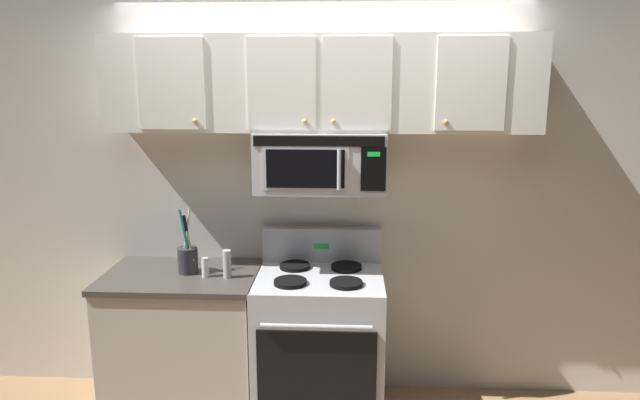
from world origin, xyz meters
TOP-DOWN VIEW (x-y plane):
  - back_wall at (0.00, 0.79)m, footprint 5.20×0.10m
  - stove_range at (0.00, 0.42)m, footprint 0.76×0.69m
  - over_range_microwave at (-0.00, 0.54)m, footprint 0.76×0.43m
  - upper_cabinets at (-0.00, 0.57)m, footprint 2.50×0.36m
  - counter_segment at (-0.84, 0.43)m, footprint 0.93×0.65m
  - utensil_crock_charcoal at (-0.80, 0.44)m, footprint 0.12×0.12m
  - salt_shaker at (-0.68, 0.38)m, footprint 0.04×0.04m
  - pepper_mill at (-0.54, 0.37)m, footprint 0.05×0.05m

SIDE VIEW (x-z plane):
  - counter_segment at x=-0.84m, z-range 0.00..0.90m
  - stove_range at x=0.00m, z-range -0.09..1.03m
  - salt_shaker at x=-0.68m, z-range 0.90..1.02m
  - pepper_mill at x=-0.54m, z-range 0.90..1.07m
  - utensil_crock_charcoal at x=-0.80m, z-range 0.80..1.20m
  - back_wall at x=0.00m, z-range 0.00..2.70m
  - over_range_microwave at x=0.00m, z-range 1.40..1.75m
  - upper_cabinets at x=0.00m, z-range 1.75..2.30m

